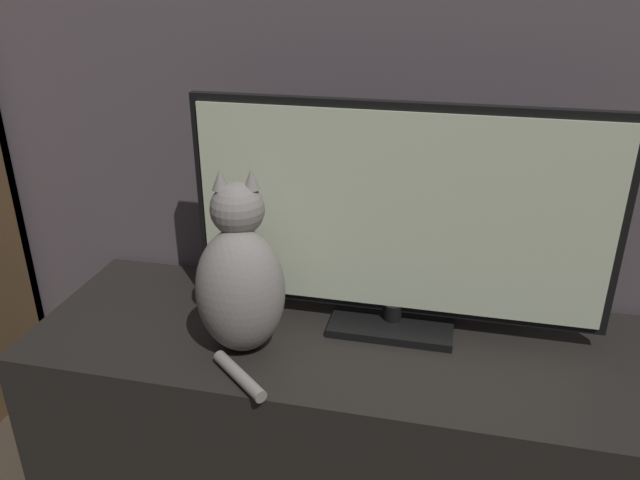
% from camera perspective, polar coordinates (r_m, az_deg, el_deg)
% --- Properties ---
extents(tv_stand, '(1.54, 0.53, 0.45)m').
position_cam_1_polar(tv_stand, '(1.63, 2.78, -15.64)').
color(tv_stand, black).
rests_on(tv_stand, ground_plane).
extents(tv, '(0.96, 0.18, 0.55)m').
position_cam_1_polar(tv, '(1.43, 7.14, 1.77)').
color(tv, black).
rests_on(tv, tv_stand).
extents(cat, '(0.24, 0.31, 0.42)m').
position_cam_1_polar(cat, '(1.39, -7.30, -3.66)').
color(cat, gray).
rests_on(cat, tv_stand).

